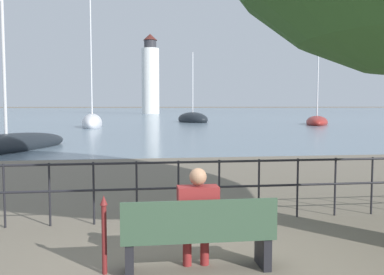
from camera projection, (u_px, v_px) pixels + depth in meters
ground_plane at (198, 270)px, 5.17m from camera, size 1000.00×1000.00×0.00m
harbor_water at (135, 110)px, 164.17m from camera, size 600.00×300.00×0.01m
park_bench at (198, 236)px, 5.08m from camera, size 1.83×0.45×0.90m
seated_person_left at (198, 214)px, 5.13m from camera, size 0.49×0.35×1.25m
promenade_railing at (178, 181)px, 7.29m from camera, size 14.22×0.04×1.05m
closed_umbrella at (104, 230)px, 5.01m from camera, size 0.09×0.09×0.94m
sailboat_0 at (317, 122)px, 43.97m from camera, size 4.82×7.48×9.86m
sailboat_2 at (92, 122)px, 38.41m from camera, size 1.95×5.57×12.86m
sailboat_3 at (6, 145)px, 18.50m from camera, size 4.96×8.17×8.80m
sailboat_4 at (193, 119)px, 49.76m from camera, size 4.37×5.84×8.57m
harbor_lighthouse at (150, 77)px, 98.60m from camera, size 4.02×4.02×18.30m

